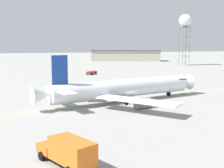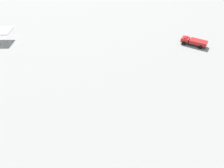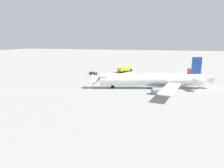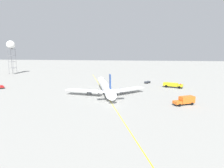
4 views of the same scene
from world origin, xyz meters
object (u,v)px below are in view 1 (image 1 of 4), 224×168
catering_truck_truck (68,151)px  radar_tower (185,22)px  ops_pickup_truck (92,72)px  airliner_main (122,89)px

catering_truck_truck → radar_tower: 146.49m
ops_pickup_truck → catering_truck_truck: 90.19m
ops_pickup_truck → airliner_main: bearing=37.2°
airliner_main → radar_tower: 111.72m
ops_pickup_truck → radar_tower: radar_tower is taller
airliner_main → ops_pickup_truck: size_ratio=7.40×
airliner_main → catering_truck_truck: size_ratio=4.71×
airliner_main → radar_tower: radar_tower is taller
airliner_main → catering_truck_truck: airliner_main is taller
catering_truck_truck → ops_pickup_truck: bearing=-39.7°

